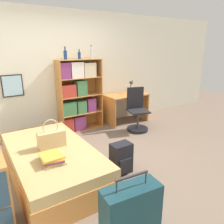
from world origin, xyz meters
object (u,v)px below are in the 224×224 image
Objects in this scene: handbag at (52,138)px; desk at (126,103)px; bottle_clear at (91,53)px; bottle_green at (65,55)px; suitcase at (131,215)px; bottle_brown at (79,55)px; desk_lamp at (132,84)px; book_stack_on_bed at (52,158)px; bookcase at (77,95)px; bed at (52,162)px; desk_chair at (137,117)px; backpack at (121,158)px.

desk is at bearing 29.88° from handbag.
bottle_clear is 0.27× the size of desk.
suitcase is at bearing -101.56° from bottle_green.
bottle_brown reaches higher than desk.
suitcase is 2.15× the size of desk_lamp.
suitcase is 2.94× the size of bottle_green.
book_stack_on_bed is (-0.13, -0.42, -0.08)m from handbag.
bottle_green is (-0.22, -0.02, 0.88)m from bookcase.
bed is 1.57m from suitcase.
bed is 1.27× the size of bookcase.
bottle_brown reaches higher than suitcase.
handbag is 1.20× the size of desk_lamp.
desk_chair is at bearing 26.51° from book_stack_on_bed.
backpack is (0.02, -1.96, -1.46)m from bottle_green.
bottle_clear reaches higher than handbag.
desk is at bearing -4.38° from bottle_green.
bottle_clear is at bearing 136.25° from desk_chair.
book_stack_on_bed is 0.24× the size of bookcase.
desk_chair is (0.75, -0.72, -1.39)m from bottle_clear.
bookcase is 2.08m from backpack.
bed is 2.57m from bottle_clear.
backpack is (1.01, -0.09, -0.27)m from book_stack_on_bed.
backpack is at bearing 58.76° from suitcase.
backpack is at bearing -95.66° from bookcase.
bottle_green is at bearing -176.06° from bottle_brown.
bottle_green reaches higher than backpack.
bed is 5.81× the size of desk_lamp.
bottle_green is (0.85, 1.45, 1.11)m from handbag.
desk_chair reaches higher than backpack.
handbag is 0.43× the size of desk_chair.
bed is 10.29× the size of bottle_brown.
suitcase is 3.80× the size of bottle_brown.
bottle_brown is at bearing 173.34° from desk.
bottle_green reaches higher than desk.
suitcase is 3.19m from bookcase.
bookcase is 1.65× the size of desk_chair.
book_stack_on_bed is 0.40× the size of desk_chair.
handbag is 0.26× the size of bookcase.
bookcase reaches higher than desk_chair.
bottle_green is (0.62, 3.02, 1.38)m from suitcase.
book_stack_on_bed is at bearing -117.80° from bottle_green.
bookcase reaches higher than desk.
bottle_green is 1.87m from desk_lamp.
bottle_clear reaches higher than desk.
book_stack_on_bed is 3.31m from desk_lamp.
desk is 2.37m from backpack.
bottle_clear is 0.60× the size of backpack.
handbag is at bearing -150.83° from desk_lamp.
desk is at bearing -158.30° from desk_lamp.
bottle_clear is (1.22, 3.03, 1.39)m from suitcase.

